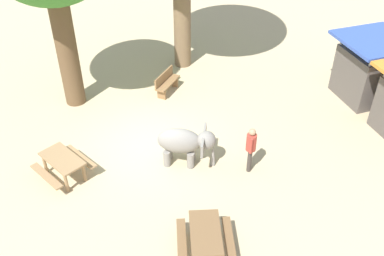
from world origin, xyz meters
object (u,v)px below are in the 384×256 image
Objects in this scene: person_handler at (251,146)px; wooden_bench at (166,82)px; picnic_table_far at (206,236)px; picnic_table_near at (63,163)px; market_stall_blue at (368,72)px; elephant at (185,143)px.

wooden_bench is at bearing -49.72° from person_handler.
picnic_table_far is at bearing 35.66° from wooden_bench.
wooden_bench is 8.01m from picnic_table_far.
picnic_table_near is 11.80m from market_stall_blue.
person_handler is at bearing 57.39° from wooden_bench.
elephant is 8.08m from market_stall_blue.
wooden_bench is at bearing 107.26° from elephant.
market_stall_blue is at bearing 67.18° from picnic_table_near.
wooden_bench is at bearing 103.12° from picnic_table_near.
elephant is 4.43m from wooden_bench.
picnic_table_near is at bearing 12.09° from person_handler.
market_stall_blue is (-2.50, 6.08, 0.19)m from person_handler.
wooden_bench is 0.51× the size of market_stall_blue.
picnic_table_far is 0.73× the size of market_stall_blue.
picnic_table_near is 0.80× the size of market_stall_blue.
person_handler is 0.64× the size of market_stall_blue.
elephant is at bearing -174.30° from picnic_table_far.
elephant is at bearing -0.20° from person_handler.
wooden_bench is 7.88m from market_stall_blue.
picnic_table_far is (7.92, -1.20, 0.12)m from wooden_bench.
person_handler is 3.58m from picnic_table_far.
market_stall_blue is at bearing 36.13° from elephant.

